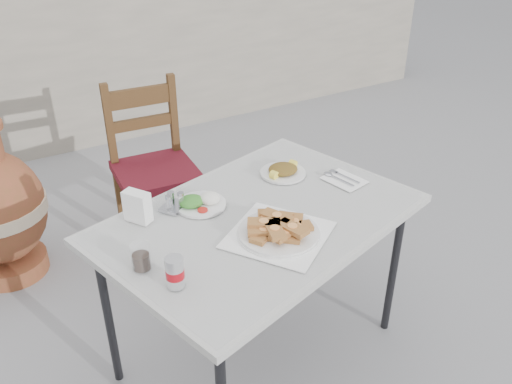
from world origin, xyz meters
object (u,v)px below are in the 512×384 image
pide_plate (279,228)px  cola_glass (141,258)px  cafe_table (259,226)px  soda_can (175,272)px  napkin_holder (137,207)px  chair (153,167)px  salad_rice_plate (200,202)px  condiment_caddy (174,203)px  salad_chopped_plate (283,171)px

pide_plate → cola_glass: (-0.47, 0.06, 0.01)m
cafe_table → soda_can: 0.48m
cafe_table → soda_can: soda_can is taller
cafe_table → pide_plate: size_ratio=2.97×
napkin_holder → chair: bearing=34.7°
cafe_table → napkin_holder: napkin_holder is taller
chair → cola_glass: bearing=-107.4°
pide_plate → napkin_holder: 0.51m
salad_rice_plate → condiment_caddy: 0.10m
salad_chopped_plate → condiment_caddy: condiment_caddy is taller
condiment_caddy → napkin_holder: bearing=-175.3°
salad_chopped_plate → cola_glass: (-0.73, -0.30, 0.02)m
pide_plate → condiment_caddy: bearing=125.1°
salad_rice_plate → napkin_holder: bearing=174.5°
salad_rice_plate → napkin_holder: napkin_holder is taller
pide_plate → salad_rice_plate: (-0.15, 0.31, -0.01)m
soda_can → cafe_table: bearing=26.9°
pide_plate → chair: 1.16m
cafe_table → salad_rice_plate: bearing=133.8°
cafe_table → salad_rice_plate: salad_rice_plate is taller
condiment_caddy → chair: bearing=75.8°
condiment_caddy → chair: 0.85m
cola_glass → chair: bearing=68.1°
cola_glass → napkin_holder: 0.28m
cola_glass → salad_rice_plate: bearing=37.5°
cafe_table → salad_rice_plate: (-0.16, 0.17, 0.07)m
soda_can → condiment_caddy: bearing=67.8°
pide_plate → cola_glass: size_ratio=5.05×
soda_can → condiment_caddy: soda_can is taller
soda_can → pide_plate: bearing=9.4°
salad_chopped_plate → soda_can: (-0.67, -0.43, 0.04)m
napkin_holder → chair: 0.91m
salad_rice_plate → cola_glass: (-0.32, -0.25, 0.02)m
cafe_table → chair: 1.01m
salad_rice_plate → soda_can: 0.46m
salad_rice_plate → condiment_caddy: bearing=159.9°
pide_plate → salad_chopped_plate: (0.26, 0.37, -0.01)m
salad_rice_plate → napkin_holder: size_ratio=1.66×
salad_chopped_plate → soda_can: size_ratio=1.87×
condiment_caddy → cola_glass: bearing=-129.1°
soda_can → napkin_holder: size_ratio=0.88×
cola_glass → salad_chopped_plate: bearing=22.5°
cafe_table → soda_can: size_ratio=12.86×
chair → soda_can: bearing=-102.6°
pide_plate → salad_rice_plate: size_ratio=2.32×
salad_chopped_plate → condiment_caddy: 0.50m
salad_chopped_plate → napkin_holder: size_ratio=1.65×
napkin_holder → soda_can: bearing=-126.2°
soda_can → condiment_caddy: (0.17, 0.41, -0.03)m
condiment_caddy → chair: size_ratio=0.14×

